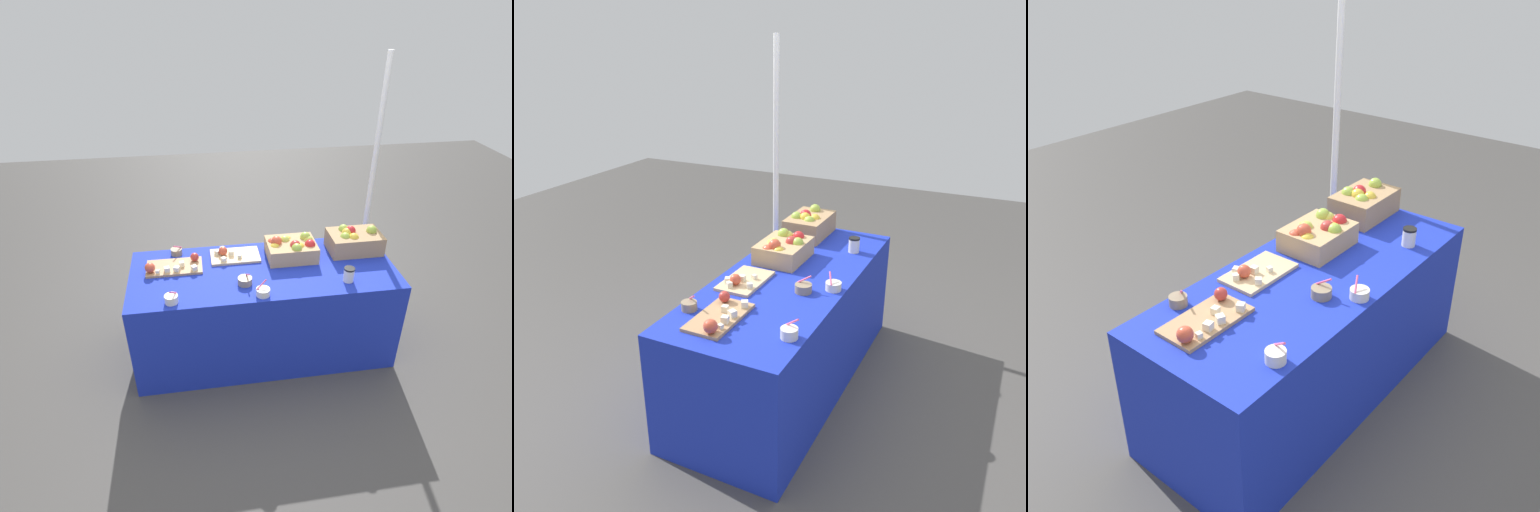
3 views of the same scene
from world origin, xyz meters
The scene contains 12 objects.
ground_plane centered at (0.00, 0.00, 0.00)m, with size 10.00×10.00×0.00m, color #474442.
table centered at (0.00, 0.00, 0.37)m, with size 1.90×0.76×0.74m, color #192DB7.
apple_crate_left centered at (0.72, 0.16, 0.83)m, with size 0.40×0.26×0.20m.
apple_crate_middle centered at (0.23, 0.14, 0.82)m, with size 0.36×0.28×0.17m.
cutting_board_front centered at (-0.64, 0.10, 0.76)m, with size 0.40×0.22×0.09m.
cutting_board_back centered at (-0.20, 0.20, 0.76)m, with size 0.36×0.22×0.08m.
sample_bowl_near centered at (-0.65, -0.30, 0.77)m, with size 0.09×0.09×0.12m.
sample_bowl_mid centered at (-0.05, -0.31, 0.77)m, with size 0.09×0.09×0.10m.
sample_bowl_far centered at (-0.62, 0.30, 0.77)m, with size 0.09×0.09×0.10m.
sample_bowl_extra centered at (-0.15, -0.16, 0.77)m, with size 0.10×0.10×0.10m.
coffee_cup centered at (0.55, -0.23, 0.79)m, with size 0.07×0.07×0.10m.
tent_pole centered at (0.98, 0.55, 1.05)m, with size 0.04×0.04×2.10m, color white.
Camera 3 is at (-2.01, -1.44, 2.21)m, focal length 40.51 mm.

